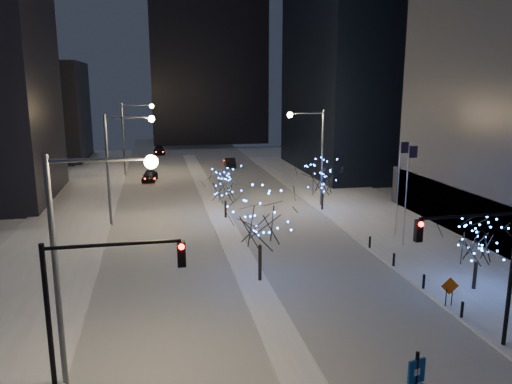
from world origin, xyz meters
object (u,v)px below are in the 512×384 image
object	(u,v)px
holiday_tree_plaza_near	(478,242)
car_mid	(230,162)
holiday_tree_median_near	(260,219)
street_lamp_east	(314,145)
street_lamp_w_far	(131,129)
holiday_tree_plaza_far	(323,178)
car_near	(150,176)
traffic_signal_west	(91,298)
car_far	(159,151)
holiday_tree_median_far	(225,186)
street_lamp_w_mid	(119,154)
street_lamp_w_near	(81,239)
traffic_signal_east	(484,257)
construction_sign	(450,289)

from	to	relation	value
holiday_tree_plaza_near	car_mid	bearing A→B (deg)	99.09
holiday_tree_median_near	street_lamp_east	bearing A→B (deg)	62.80
street_lamp_w_far	holiday_tree_plaza_far	bearing A→B (deg)	-50.80
car_near	holiday_tree_plaza_far	size ratio (longest dim) A/B	0.75
street_lamp_w_far	holiday_tree_median_near	world-z (taller)	street_lamp_w_far
street_lamp_w_far	car_mid	bearing A→B (deg)	17.89
traffic_signal_west	car_far	distance (m)	73.06
car_mid	holiday_tree_median_near	size ratio (longest dim) A/B	0.69
car_near	holiday_tree_median_far	distance (m)	21.83
street_lamp_w_far	car_near	bearing A→B (deg)	-62.52
holiday_tree_median_near	holiday_tree_plaza_far	world-z (taller)	holiday_tree_median_near
holiday_tree_median_far	holiday_tree_plaza_near	distance (m)	23.50
car_far	holiday_tree_median_far	size ratio (longest dim) A/B	0.97
street_lamp_east	car_mid	bearing A→B (deg)	100.03
street_lamp_w_far	street_lamp_east	xyz separation A→B (m)	(19.02, -22.00, -0.05)
car_mid	holiday_tree_median_far	distance (m)	30.04
traffic_signal_west	car_near	xyz separation A→B (m)	(1.81, 47.57, -4.03)
street_lamp_w_mid	holiday_tree_median_far	size ratio (longest dim) A/B	2.07
traffic_signal_west	holiday_tree_median_far	world-z (taller)	traffic_signal_west
holiday_tree_median_near	street_lamp_w_near	bearing A→B (deg)	-135.25
street_lamp_w_near	street_lamp_east	distance (m)	33.85
street_lamp_w_far	street_lamp_east	distance (m)	29.08
street_lamp_east	car_mid	size ratio (longest dim) A/B	2.30
traffic_signal_east	holiday_tree_median_far	distance (m)	27.46
holiday_tree_plaza_near	street_lamp_east	bearing A→B (deg)	97.99
street_lamp_w_near	car_far	bearing A→B (deg)	86.86
street_lamp_w_far	holiday_tree_median_far	bearing A→B (deg)	-69.25
street_lamp_w_mid	holiday_tree_median_far	distance (m)	9.99
street_lamp_w_far	holiday_tree_median_far	size ratio (longest dim) A/B	2.07
car_near	holiday_tree_median_near	xyz separation A→B (m)	(7.13, -36.21, 3.56)
holiday_tree_plaza_near	holiday_tree_plaza_far	size ratio (longest dim) A/B	0.80
street_lamp_w_mid	street_lamp_w_far	distance (m)	25.00
car_mid	holiday_tree_plaza_near	bearing A→B (deg)	102.54
car_mid	street_lamp_w_far	bearing A→B (deg)	21.34
car_mid	holiday_tree_plaza_near	distance (m)	49.96
street_lamp_w_mid	car_far	world-z (taller)	street_lamp_w_mid
traffic_signal_east	street_lamp_w_far	bearing A→B (deg)	109.32
street_lamp_east	holiday_tree_plaza_near	world-z (taller)	street_lamp_east
street_lamp_w_mid	holiday_tree_median_near	size ratio (longest dim) A/B	1.60
street_lamp_w_near	street_lamp_east	world-z (taller)	same
traffic_signal_west	construction_sign	bearing A→B (deg)	16.16
car_mid	holiday_tree_plaza_near	xyz separation A→B (m)	(7.89, -49.27, 2.44)
construction_sign	holiday_tree_plaza_near	bearing A→B (deg)	40.59
street_lamp_w_mid	street_lamp_w_far	bearing A→B (deg)	90.00
street_lamp_east	traffic_signal_east	bearing A→B (deg)	-92.26
traffic_signal_west	holiday_tree_median_far	bearing A→B (deg)	71.74
street_lamp_east	traffic_signal_east	xyz separation A→B (m)	(-1.14, -29.00, -1.69)
holiday_tree_median_near	construction_sign	distance (m)	11.86
street_lamp_east	traffic_signal_east	size ratio (longest dim) A/B	1.43
car_far	traffic_signal_west	bearing A→B (deg)	-94.69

